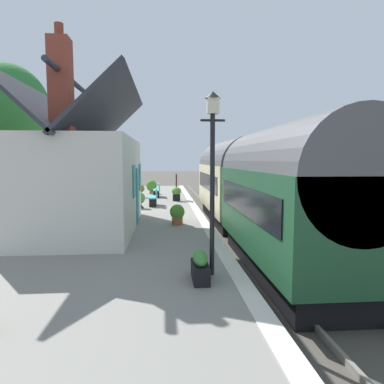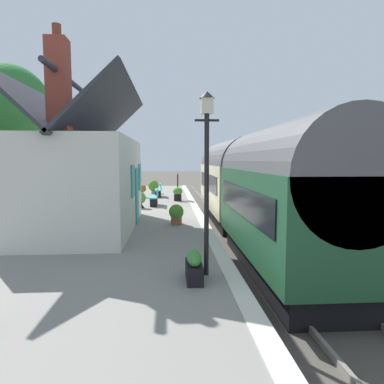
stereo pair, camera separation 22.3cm
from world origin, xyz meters
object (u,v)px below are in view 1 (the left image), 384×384
Objects in this scene: bench_mid_platform at (154,197)px; planter_bench_right at (151,187)px; lamp_post_platform at (212,149)px; tree_mid_background at (9,108)px; planter_edge_near at (176,194)px; station_sign_board at (176,180)px; planter_under_sign at (177,214)px; planter_corner_building at (139,200)px; planter_by_door at (200,266)px; station_building at (84,180)px; planter_edge_far at (141,191)px; bench_near_building at (157,190)px; train at (251,186)px; tree_far_right at (6,133)px.

planter_bench_right is (6.46, 0.38, 0.03)m from bench_mid_platform.
tree_mid_background is (11.56, 8.99, 2.45)m from lamp_post_platform.
planter_edge_near is at bearing 1.30° from lamp_post_platform.
station_sign_board is (-3.91, -1.65, 0.68)m from planter_bench_right.
bench_mid_platform reaches higher than planter_under_sign.
planter_corner_building is 10.53m from planter_by_door.
planter_bench_right reaches higher than planter_under_sign.
planter_edge_near is 0.11× the size of tree_mid_background.
lamp_post_platform reaches higher than planter_by_door.
station_building reaches higher than bench_mid_platform.
planter_bench_right is (2.44, -0.59, 0.09)m from planter_edge_far.
station_building is 1.82× the size of lamp_post_platform.
station_building is 0.85× the size of tree_mid_background.
station_building is at bearing 167.29° from bench_near_building.
bench_mid_platform is 1.15m from planter_corner_building.
tree_mid_background reaches higher than planter_edge_far.
bench_near_building is 5.20m from planter_corner_building.
lamp_post_platform reaches higher than planter_edge_far.
planter_bench_right is at bearing 19.91° from planter_edge_near.
lamp_post_platform is at bearing -142.14° from tree_mid_background.
station_building reaches higher than station_sign_board.
station_building reaches higher than planter_bench_right.
planter_under_sign is at bearing 112.46° from train.
bench_mid_platform is (-4.24, 0.08, 0.00)m from bench_near_building.
bench_mid_platform is 1.72× the size of planter_corner_building.
planter_bench_right is 10.24m from tree_mid_background.
tree_far_right is (3.25, 10.77, 3.84)m from bench_near_building.
station_sign_board is at bearing -1.76° from planter_under_sign.
bench_near_building is (8.28, 4.09, -0.87)m from train.
bench_near_building is 1.07m from planter_edge_far.
tree_mid_background reaches higher than station_sign_board.
planter_by_door is (-5.28, -3.48, -1.44)m from station_building.
bench_mid_platform is at bearing 45.85° from train.
planter_edge_near is (5.99, 2.91, -0.91)m from train.
planter_by_door is 5.92m from planter_under_sign.
bench_mid_platform is 0.17× the size of tree_mid_background.
planter_under_sign is at bearing 5.34° from lamp_post_platform.
station_building is 10.15m from planter_edge_far.
planter_bench_right is at bearing -13.52° from planter_edge_far.
lamp_post_platform is (-4.95, -3.77, 0.92)m from station_building.
bench_mid_platform is at bearing -125.00° from tree_far_right.
planter_edge_far is at bearing 56.55° from station_sign_board.
planter_edge_far is at bearing 166.48° from planter_bench_right.
station_sign_board reaches higher than bench_mid_platform.
station_sign_board is at bearing -123.45° from planter_edge_far.
planter_under_sign reaches higher than planter_by_door.
lamp_post_platform reaches higher than station_sign_board.
tree_far_right is at bearing 84.28° from planter_bench_right.
planter_edge_far is 8.68m from tree_mid_background.
tree_far_right is (4.95, 11.96, 3.13)m from station_sign_board.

